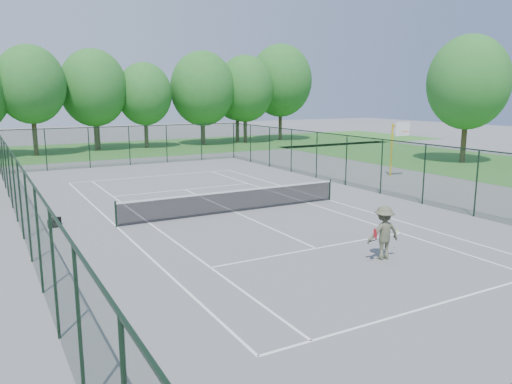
% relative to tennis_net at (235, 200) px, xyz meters
% --- Properties ---
extents(ground, '(140.00, 140.00, 0.00)m').
position_rel_tennis_net_xyz_m(ground, '(0.00, 0.00, -0.58)').
color(ground, slate).
rests_on(ground, ground).
extents(grass_far, '(80.00, 16.00, 0.01)m').
position_rel_tennis_net_xyz_m(grass_far, '(0.00, 30.00, -0.57)').
color(grass_far, '#3B7E2D').
rests_on(grass_far, ground).
extents(grass_side, '(14.00, 40.00, 0.01)m').
position_rel_tennis_net_xyz_m(grass_side, '(24.00, 4.00, -0.57)').
color(grass_side, '#3B7E2D').
rests_on(grass_side, ground).
extents(court_lines, '(11.05, 23.85, 0.01)m').
position_rel_tennis_net_xyz_m(court_lines, '(0.00, 0.00, -0.57)').
color(court_lines, white).
rests_on(court_lines, ground).
extents(tennis_net, '(11.08, 0.08, 1.10)m').
position_rel_tennis_net_xyz_m(tennis_net, '(0.00, 0.00, 0.00)').
color(tennis_net, black).
rests_on(tennis_net, ground).
extents(fence_enclosure, '(18.05, 36.05, 3.02)m').
position_rel_tennis_net_xyz_m(fence_enclosure, '(0.00, 0.00, 0.98)').
color(fence_enclosure, '#17351F').
rests_on(fence_enclosure, ground).
extents(tree_line_far, '(39.40, 6.40, 9.70)m').
position_rel_tennis_net_xyz_m(tree_line_far, '(0.00, 30.00, 5.42)').
color(tree_line_far, '#4A3A23').
rests_on(tree_line_far, ground).
extents(basketball_goal, '(1.20, 1.43, 3.65)m').
position_rel_tennis_net_xyz_m(basketball_goal, '(13.94, 3.85, 1.99)').
color(basketball_goal, gold).
rests_on(basketball_goal, ground).
extents(tree_side, '(6.31, 6.31, 10.00)m').
position_rel_tennis_net_xyz_m(tree_side, '(23.80, 6.47, 5.73)').
color(tree_side, '#4A3A23').
rests_on(tree_side, ground).
extents(sports_bag_a, '(0.41, 0.26, 0.32)m').
position_rel_tennis_net_xyz_m(sports_bag_a, '(-7.81, 1.24, -0.42)').
color(sports_bag_a, black).
rests_on(sports_bag_a, ground).
extents(sports_bag_b, '(0.48, 0.39, 0.32)m').
position_rel_tennis_net_xyz_m(sports_bag_b, '(-7.64, 1.64, -0.41)').
color(sports_bag_b, black).
rests_on(sports_bag_b, ground).
extents(tennis_player, '(1.95, 0.90, 1.80)m').
position_rel_tennis_net_xyz_m(tennis_player, '(1.27, -8.39, 0.32)').
color(tennis_player, '#53583F').
rests_on(tennis_player, ground).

